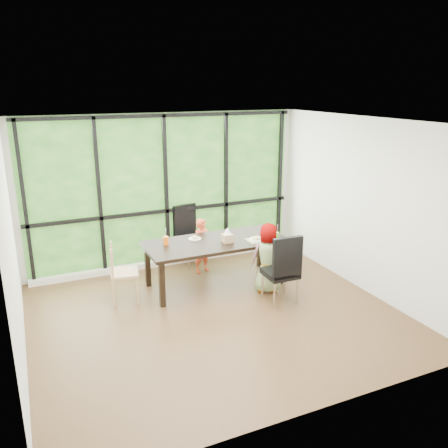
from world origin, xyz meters
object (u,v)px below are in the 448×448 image
at_px(tissue_box, 227,238).
at_px(dining_table, 216,263).
at_px(child_older, 269,258).
at_px(plate_near, 256,239).
at_px(orange_cup, 166,241).
at_px(child_toddler, 202,245).
at_px(chair_end_beech, 124,273).
at_px(chair_window_leather, 191,236).
at_px(green_cup, 277,235).
at_px(plate_far, 195,239).
at_px(chair_interior_leather, 280,268).

bearing_deg(tissue_box, dining_table, 140.95).
distance_m(child_older, plate_near, 0.40).
height_order(dining_table, orange_cup, orange_cup).
distance_m(child_toddler, orange_cup, 0.96).
bearing_deg(chair_end_beech, chair_window_leather, -44.53).
relative_size(dining_table, plate_near, 9.26).
bearing_deg(chair_end_beech, dining_table, -80.04).
bearing_deg(child_older, orange_cup, -6.34).
height_order(green_cup, tissue_box, tissue_box).
xyz_separation_m(child_older, plate_near, (-0.05, 0.34, 0.20)).
bearing_deg(green_cup, orange_cup, 165.64).
xyz_separation_m(chair_window_leather, plate_near, (0.68, -1.23, 0.22)).
bearing_deg(chair_window_leather, orange_cup, -144.66).
xyz_separation_m(chair_window_leather, child_older, (0.72, -1.57, 0.02)).
bearing_deg(plate_near, plate_far, 153.74).
relative_size(plate_far, tissue_box, 1.34).
bearing_deg(plate_far, chair_end_beech, -170.32).
xyz_separation_m(chair_end_beech, plate_near, (2.10, -0.23, 0.31)).
bearing_deg(plate_far, child_older, -39.90).
bearing_deg(chair_interior_leather, child_older, -93.59).
bearing_deg(chair_window_leather, chair_interior_leather, -85.24).
relative_size(chair_interior_leather, child_toddler, 1.13).
height_order(chair_interior_leather, green_cup, chair_interior_leather).
xyz_separation_m(chair_end_beech, child_toddler, (1.48, 0.58, 0.03)).
bearing_deg(chair_window_leather, chair_end_beech, -159.53).
relative_size(child_toddler, plate_far, 4.66).
bearing_deg(chair_end_beech, chair_interior_leather, -104.30).
distance_m(chair_end_beech, plate_near, 2.14).
bearing_deg(plate_far, orange_cup, -172.19).
relative_size(dining_table, child_toddler, 2.35).
bearing_deg(tissue_box, chair_window_leather, 100.22).
height_order(chair_end_beech, child_toddler, child_toddler).
distance_m(child_older, orange_cup, 1.64).
height_order(orange_cup, green_cup, orange_cup).
distance_m(child_older, tissue_box, 0.73).
bearing_deg(green_cup, child_older, -137.26).
bearing_deg(dining_table, child_older, -40.00).
relative_size(chair_window_leather, child_older, 0.97).
xyz_separation_m(chair_interior_leather, tissue_box, (-0.48, 0.84, 0.28)).
bearing_deg(plate_near, chair_end_beech, 173.64).
bearing_deg(tissue_box, chair_interior_leather, -60.42).
bearing_deg(tissue_box, plate_far, 140.57).
distance_m(child_older, green_cup, 0.47).
relative_size(chair_interior_leather, orange_cup, 8.09).
distance_m(child_older, plate_far, 1.24).
bearing_deg(chair_window_leather, plate_far, -119.81).
relative_size(chair_end_beech, green_cup, 8.59).
xyz_separation_m(chair_interior_leather, child_older, (0.04, 0.40, 0.02)).
xyz_separation_m(plate_near, green_cup, (0.34, -0.07, 0.04)).
distance_m(chair_end_beech, plate_far, 1.26).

